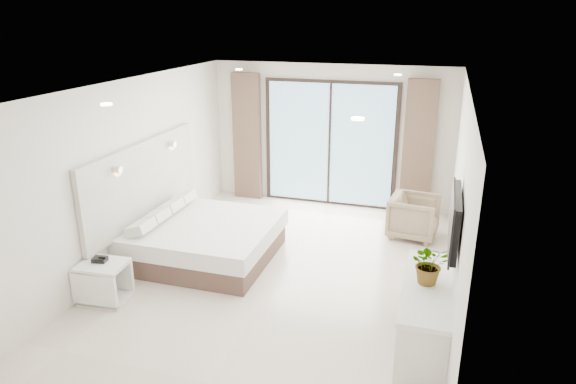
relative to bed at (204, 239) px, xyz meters
name	(u,v)px	position (x,y,z in m)	size (l,w,h in m)	color
ground	(281,274)	(1.29, -0.17, -0.30)	(6.20, 6.20, 0.00)	beige
room_shell	(283,154)	(1.09, 0.57, 1.28)	(4.62, 6.22, 2.72)	silver
bed	(204,239)	(0.00, 0.00, 0.00)	(2.05, 1.95, 0.71)	brown
nightstand	(104,282)	(-0.70, -1.52, -0.03)	(0.62, 0.52, 0.53)	white
phone	(100,259)	(-0.75, -1.48, 0.26)	(0.17, 0.14, 0.06)	black
console_desk	(426,301)	(3.33, -1.30, 0.27)	(0.53, 1.69, 0.77)	white
plant	(430,268)	(3.33, -1.25, 0.65)	(0.42, 0.46, 0.36)	#33662D
armchair	(414,215)	(3.00, 1.75, 0.09)	(0.76, 0.71, 0.78)	#997F64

